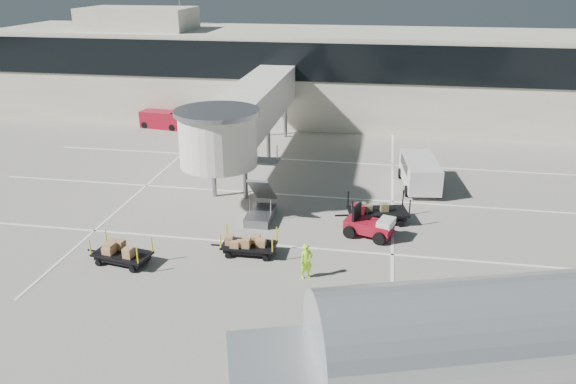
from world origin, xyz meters
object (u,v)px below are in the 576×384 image
(box_cart_near, at_px, (250,245))
(baggage_tug, at_px, (370,226))
(box_cart_far, at_px, (123,255))
(minivan, at_px, (420,170))
(belt_loader, at_px, (162,120))
(ground_worker, at_px, (306,261))
(suitcase_cart, at_px, (380,212))

(box_cart_near, bearing_deg, baggage_tug, 26.95)
(box_cart_far, height_order, minivan, minivan)
(minivan, distance_m, belt_loader, 24.72)
(baggage_tug, xyz_separation_m, belt_loader, (-19.21, 19.16, 0.14))
(box_cart_near, relative_size, minivan, 0.64)
(minivan, bearing_deg, ground_worker, -119.88)
(box_cart_far, bearing_deg, belt_loader, 117.26)
(suitcase_cart, height_order, minivan, minivan)
(box_cart_far, bearing_deg, suitcase_cart, 40.17)
(baggage_tug, relative_size, belt_loader, 0.66)
(box_cart_near, relative_size, box_cart_far, 0.96)
(ground_worker, height_order, belt_loader, belt_loader)
(box_cart_near, relative_size, belt_loader, 0.79)
(suitcase_cart, relative_size, belt_loader, 0.98)
(baggage_tug, bearing_deg, ground_worker, -100.92)
(box_cart_near, distance_m, ground_worker, 3.58)
(box_cart_near, xyz_separation_m, ground_worker, (3.07, -1.80, 0.33))
(box_cart_near, bearing_deg, ground_worker, -31.26)
(baggage_tug, height_order, belt_loader, belt_loader)
(box_cart_far, relative_size, minivan, 0.67)
(suitcase_cart, bearing_deg, ground_worker, -128.07)
(box_cart_near, distance_m, box_cart_far, 6.13)
(box_cart_near, height_order, ground_worker, ground_worker)
(suitcase_cart, bearing_deg, box_cart_near, -154.23)
(box_cart_near, height_order, belt_loader, belt_loader)
(box_cart_far, bearing_deg, baggage_tug, 33.44)
(suitcase_cart, xyz_separation_m, box_cart_far, (-12.05, -7.06, -0.07))
(belt_loader, bearing_deg, suitcase_cart, -32.37)
(suitcase_cart, bearing_deg, baggage_tug, -116.15)
(suitcase_cart, distance_m, ground_worker, 7.56)
(suitcase_cart, bearing_deg, minivan, 55.23)
(minivan, height_order, belt_loader, belt_loader)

